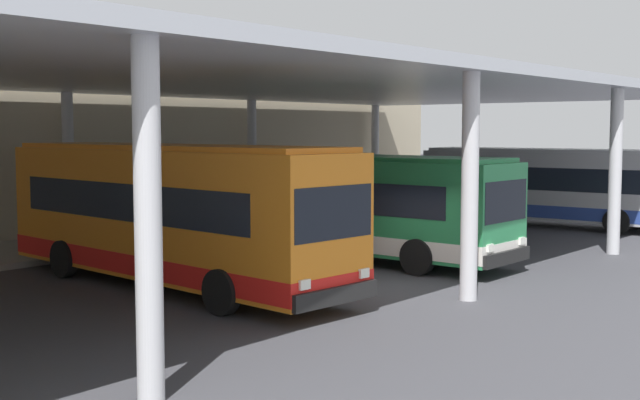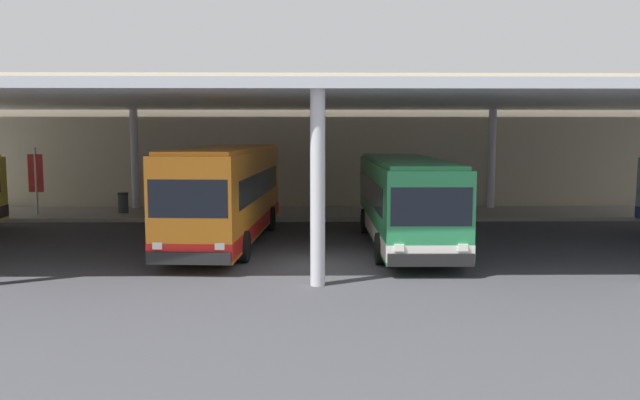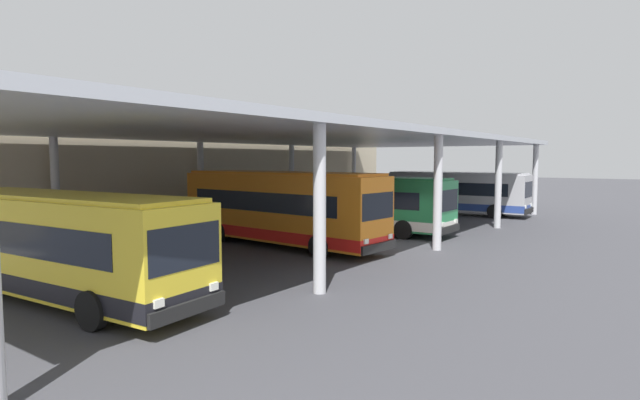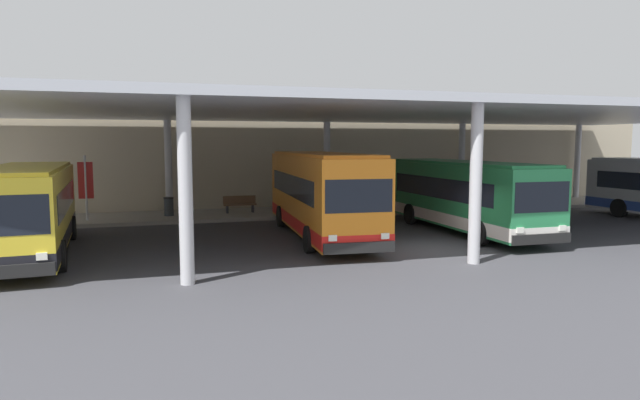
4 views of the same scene
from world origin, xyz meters
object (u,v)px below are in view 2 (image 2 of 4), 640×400
bus_middle_bay (405,201)px  bench_waiting (202,202)px  bus_second_bay (227,194)px  trash_bin (123,203)px  banner_sign (36,177)px

bus_middle_bay → bench_waiting: size_ratio=5.86×
bus_second_bay → bench_waiting: size_ratio=6.37×
bus_second_bay → bus_middle_bay: size_ratio=1.09×
bus_middle_bay → trash_bin: bearing=147.1°
bus_second_bay → banner_sign: 12.07m
bus_middle_bay → bench_waiting: 12.22m
bus_middle_bay → bus_second_bay: bearing=173.5°
trash_bin → banner_sign: bearing=-171.3°
bus_second_bay → banner_sign: (-9.97, 6.80, 0.14)m
bus_second_bay → banner_sign: bearing=145.7°
bus_middle_bay → bench_waiting: bearing=136.3°
bench_waiting → trash_bin: size_ratio=1.84×
bus_middle_bay → trash_bin: bus_middle_bay is taller
bus_second_bay → banner_sign: size_ratio=3.59×
trash_bin → bus_second_bay: bearing=-50.8°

